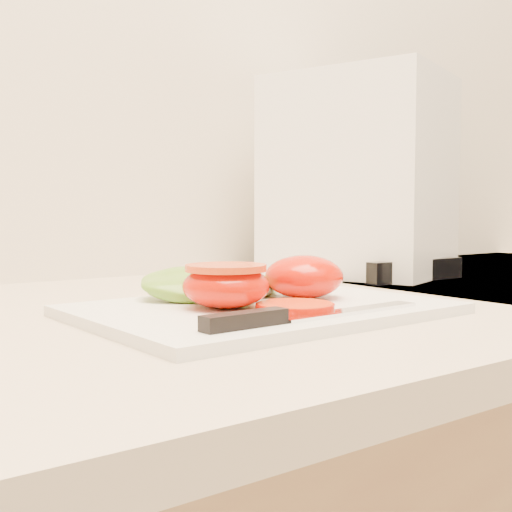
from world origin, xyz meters
TOP-DOWN VIEW (x-y plane):
  - cutting_board at (-0.08, 1.59)m, footprint 0.34×0.25m
  - tomato_half_dome at (-0.02, 1.60)m, footprint 0.08×0.08m
  - tomato_half_cut at (-0.12, 1.59)m, footprint 0.08×0.08m
  - tomato_slice_0 at (-0.08, 1.54)m, footprint 0.07×0.07m
  - lettuce_leaf_0 at (-0.09, 1.66)m, footprint 0.16×0.12m
  - lettuce_leaf_1 at (-0.05, 1.67)m, footprint 0.13×0.14m
  - knife at (-0.12, 1.50)m, footprint 0.23×0.03m
  - appliance at (0.27, 1.82)m, footprint 0.27×0.30m

SIDE VIEW (x-z plane):
  - cutting_board at x=-0.08m, z-range 0.93..0.94m
  - tomato_slice_0 at x=-0.08m, z-range 0.94..0.95m
  - knife at x=-0.12m, z-range 0.94..0.95m
  - lettuce_leaf_1 at x=-0.05m, z-range 0.94..0.96m
  - lettuce_leaf_0 at x=-0.09m, z-range 0.94..0.97m
  - tomato_half_cut at x=-0.12m, z-range 0.94..0.98m
  - tomato_half_dome at x=-0.02m, z-range 0.94..0.98m
  - appliance at x=0.27m, z-range 0.93..1.23m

